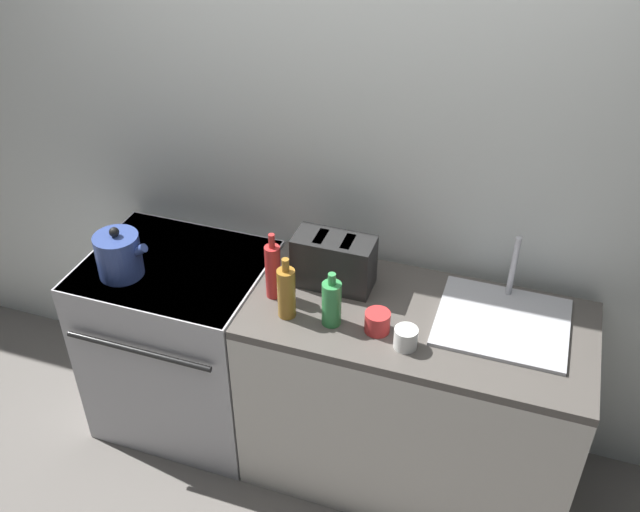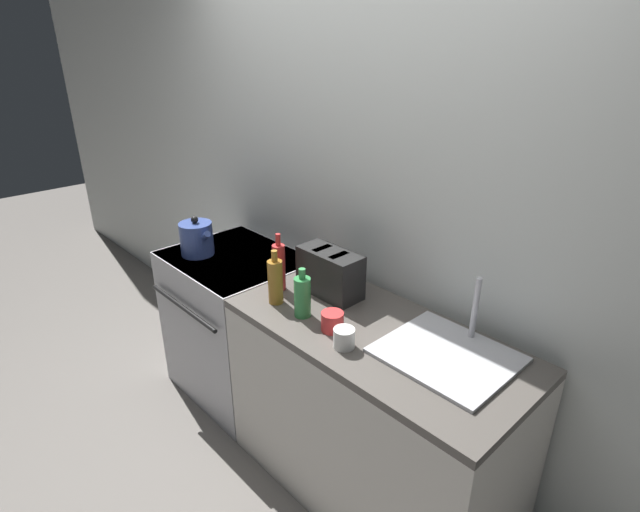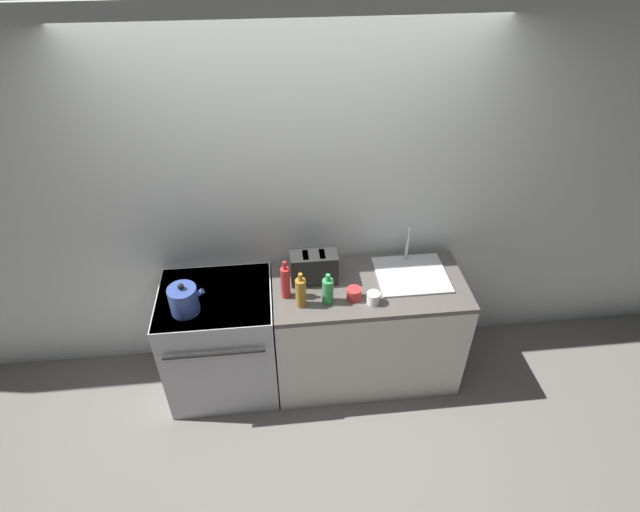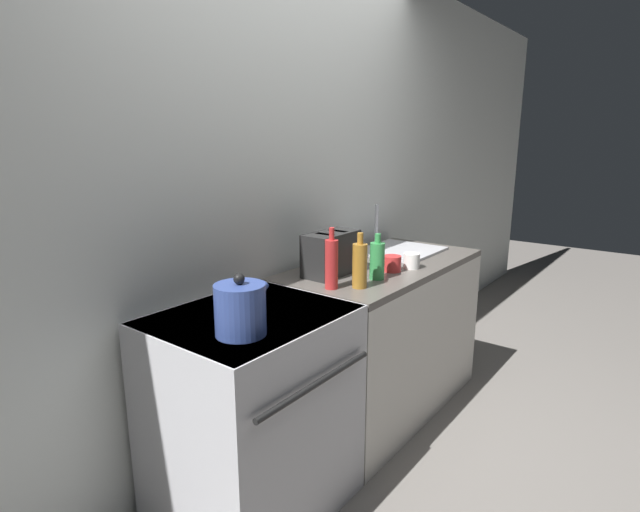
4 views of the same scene
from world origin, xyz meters
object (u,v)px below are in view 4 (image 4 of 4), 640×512
Objects in this scene: stove at (253,411)px; bottle_green at (377,260)px; bottle_red at (332,263)px; cup_red at (392,264)px; kettle at (241,309)px; bottle_amber at (360,265)px; toaster at (331,253)px; cup_white at (412,261)px.

bottle_green is (0.75, -0.14, 0.53)m from stove.
bottle_red is at bearing 162.43° from bottle_green.
bottle_red is at bearing 170.75° from cup_red.
bottle_green is 2.40× the size of cup_red.
bottle_green is 0.18m from cup_red.
kettle is at bearing -142.60° from stove.
bottle_amber reaches higher than stove.
bottle_green is at bearing 3.60° from bottle_amber.
bottle_amber is (0.57, -0.15, 0.54)m from stove.
bottle_green is (0.07, -0.23, -0.01)m from toaster.
bottle_red reaches higher than cup_white.
toaster is at bearing 66.13° from bottle_amber.
bottle_amber is 0.36m from cup_red.
bottle_amber is 0.47m from cup_white.
bottle_red reaches higher than toaster.
bottle_green is (0.91, -0.01, 0.00)m from kettle.
cup_red is (1.09, 0.00, -0.05)m from kettle.
bottle_amber reaches higher than kettle.
cup_white is (1.21, -0.05, -0.05)m from kettle.
stove is at bearing 172.21° from cup_red.
kettle reaches higher than cup_red.
kettle is at bearing -179.97° from cup_red.
kettle is at bearing 179.24° from bottle_green.
cup_white is at bearing -37.01° from toaster.
cup_white is at bearing -12.46° from bottle_red.
cup_white is at bearing -3.48° from bottle_amber.
bottle_green is at bearing -73.95° from toaster.
toaster is 0.33m from cup_red.
stove is 1.04m from cup_red.
cup_red is (0.44, -0.07, -0.08)m from bottle_red.
bottle_red is 0.45m from cup_red.
stove is 3.05× the size of bottle_red.
stove is 3.85× the size of bottle_green.
bottle_green is at bearing -175.86° from cup_red.
cup_white is (0.47, -0.03, -0.07)m from bottle_amber.
cup_red reaches higher than cup_white.
cup_white reaches higher than stove.
cup_red is (0.17, 0.01, -0.05)m from bottle_green.
toaster is 0.27m from bottle_amber.
bottle_green reaches higher than kettle.
bottle_red is (0.48, -0.05, 0.55)m from stove.
cup_white is (0.29, -0.04, -0.06)m from bottle_green.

